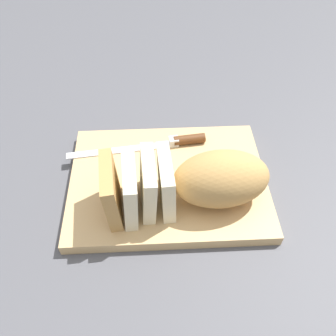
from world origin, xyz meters
TOP-DOWN VIEW (x-y plane):
  - ground_plane at (0.00, 0.00)m, footprint 3.00×3.00m
  - cutting_board at (0.00, 0.00)m, footprint 0.41×0.31m
  - bread_loaf at (-0.04, 0.06)m, footprint 0.31×0.12m
  - bread_knife at (-0.01, -0.09)m, footprint 0.30×0.04m
  - crumb_near_knife at (-0.06, -0.02)m, footprint 0.01×0.01m
  - crumb_near_loaf at (-0.09, -0.02)m, footprint 0.00×0.00m

SIDE VIEW (x-z plane):
  - ground_plane at x=0.00m, z-range 0.00..0.00m
  - cutting_board at x=0.00m, z-range 0.00..0.02m
  - crumb_near_loaf at x=-0.09m, z-range 0.02..0.03m
  - crumb_near_knife at x=-0.06m, z-range 0.02..0.03m
  - bread_knife at x=-0.01m, z-range 0.02..0.04m
  - bread_loaf at x=-0.04m, z-range 0.02..0.13m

